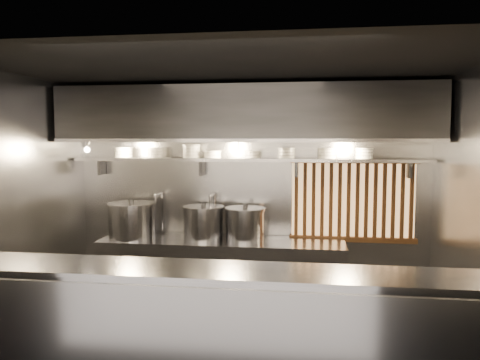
% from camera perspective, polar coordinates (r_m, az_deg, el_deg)
% --- Properties ---
extents(floor, '(4.50, 4.50, 0.00)m').
position_cam_1_polar(floor, '(4.98, -1.07, -20.40)').
color(floor, black).
rests_on(floor, ground).
extents(ceiling, '(4.50, 4.50, 0.00)m').
position_cam_1_polar(ceiling, '(4.55, -1.13, 13.42)').
color(ceiling, black).
rests_on(ceiling, wall_back).
extents(wall_back, '(4.50, 0.00, 4.50)m').
position_cam_1_polar(wall_back, '(6.03, 1.14, -2.01)').
color(wall_back, gray).
rests_on(wall_back, floor).
extents(wall_left, '(0.00, 3.00, 3.00)m').
position_cam_1_polar(wall_left, '(5.39, -25.51, -3.33)').
color(wall_left, gray).
rests_on(wall_left, floor).
extents(wall_right, '(0.00, 3.00, 3.00)m').
position_cam_1_polar(wall_right, '(4.76, 26.83, -4.41)').
color(wall_right, gray).
rests_on(wall_right, floor).
extents(serving_counter, '(4.50, 0.56, 1.13)m').
position_cam_1_polar(serving_counter, '(3.88, -3.42, -18.81)').
color(serving_counter, '#98989E').
rests_on(serving_counter, floor).
extents(cooking_bench, '(3.00, 0.70, 0.90)m').
position_cam_1_polar(cooking_bench, '(5.91, -2.26, -11.59)').
color(cooking_bench, '#98989E').
rests_on(cooking_bench, floor).
extents(bowl_shelf, '(4.40, 0.34, 0.04)m').
position_cam_1_polar(bowl_shelf, '(5.81, 0.94, 2.48)').
color(bowl_shelf, '#98989E').
rests_on(bowl_shelf, wall_back).
extents(exhaust_hood, '(4.40, 0.81, 0.65)m').
position_cam_1_polar(exhaust_hood, '(5.59, 0.67, 7.96)').
color(exhaust_hood, '#2D2D30').
rests_on(exhaust_hood, ceiling).
extents(wood_screen, '(1.56, 0.09, 1.04)m').
position_cam_1_polar(wood_screen, '(5.97, 13.58, -2.41)').
color(wood_screen, '#FFBF72').
rests_on(wood_screen, wall_back).
extents(faucet_left, '(0.04, 0.30, 0.50)m').
position_cam_1_polar(faucet_left, '(6.15, -9.72, -2.82)').
color(faucet_left, silver).
rests_on(faucet_left, wall_back).
extents(faucet_right, '(0.04, 0.30, 0.50)m').
position_cam_1_polar(faucet_right, '(5.98, -3.30, -2.98)').
color(faucet_right, silver).
rests_on(faucet_right, wall_back).
extents(heat_lamp, '(0.25, 0.35, 0.20)m').
position_cam_1_polar(heat_lamp, '(5.90, -18.32, 4.09)').
color(heat_lamp, '#98989E').
rests_on(heat_lamp, exhaust_hood).
extents(pendant_bulb, '(0.09, 0.09, 0.19)m').
position_cam_1_polar(pendant_bulb, '(5.70, -0.21, 3.25)').
color(pendant_bulb, '#2D2D30').
rests_on(pendant_bulb, exhaust_hood).
extents(stock_pot_left, '(0.72, 0.72, 0.48)m').
position_cam_1_polar(stock_pot_left, '(6.03, -13.07, -4.81)').
color(stock_pot_left, '#98989E').
rests_on(stock_pot_left, cooking_bench).
extents(stock_pot_mid, '(0.66, 0.66, 0.44)m').
position_cam_1_polar(stock_pot_mid, '(5.74, 0.65, -5.36)').
color(stock_pot_mid, '#98989E').
rests_on(stock_pot_mid, cooking_bench).
extents(stock_pot_right, '(0.54, 0.54, 0.45)m').
position_cam_1_polar(stock_pot_right, '(5.82, -4.45, -5.19)').
color(stock_pot_right, '#98989E').
rests_on(stock_pot_right, cooking_bench).
extents(bowl_stack_0, '(0.24, 0.24, 0.13)m').
position_cam_1_polar(bowl_stack_0, '(6.21, -14.00, 3.28)').
color(bowl_stack_0, silver).
rests_on(bowl_stack_0, bowl_shelf).
extents(bowl_stack_1, '(0.21, 0.21, 0.13)m').
position_cam_1_polar(bowl_stack_1, '(6.07, -10.30, 3.31)').
color(bowl_stack_1, silver).
rests_on(bowl_stack_1, bowl_shelf).
extents(bowl_stack_2, '(0.23, 0.23, 0.17)m').
position_cam_1_polar(bowl_stack_2, '(5.94, -5.95, 3.52)').
color(bowl_stack_2, silver).
rests_on(bowl_stack_2, bowl_shelf).
extents(bowl_stack_3, '(0.23, 0.23, 0.09)m').
position_cam_1_polar(bowl_stack_3, '(5.88, -3.39, 3.15)').
color(bowl_stack_3, silver).
rests_on(bowl_stack_3, bowl_shelf).
extents(bowl_stack_4, '(0.20, 0.20, 0.09)m').
position_cam_1_polar(bowl_stack_4, '(5.80, 1.47, 3.14)').
color(bowl_stack_4, silver).
rests_on(bowl_stack_4, bowl_shelf).
extents(bowl_stack_5, '(0.21, 0.21, 0.13)m').
position_cam_1_polar(bowl_stack_5, '(5.77, 5.69, 3.29)').
color(bowl_stack_5, silver).
rests_on(bowl_stack_5, bowl_shelf).
extents(bowl_stack_6, '(0.23, 0.23, 0.13)m').
position_cam_1_polar(bowl_stack_6, '(5.77, 10.58, 3.23)').
color(bowl_stack_6, silver).
rests_on(bowl_stack_6, bowl_shelf).
extents(bowl_stack_7, '(0.22, 0.22, 0.13)m').
position_cam_1_polar(bowl_stack_7, '(5.81, 14.90, 3.16)').
color(bowl_stack_7, silver).
rests_on(bowl_stack_7, bowl_shelf).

